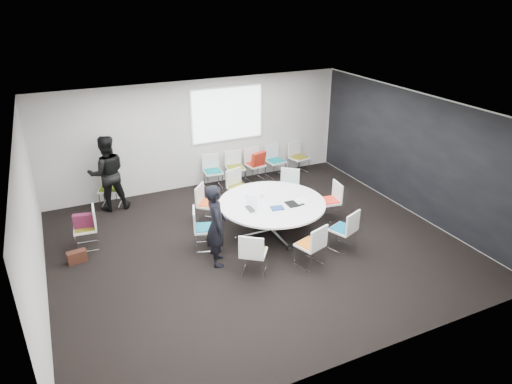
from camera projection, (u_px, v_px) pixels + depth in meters
name	position (u px, v px, depth m)	size (l,w,h in m)	color
room_shell	(260.00, 182.00, 8.94)	(8.08, 7.08, 2.88)	black
conference_table	(272.00, 210.00, 9.73)	(2.27, 2.27, 0.73)	silver
projection_screen	(227.00, 114.00, 11.88)	(1.90, 0.03, 1.35)	white
chair_ring_a	(329.00, 208.00, 10.42)	(0.50, 0.51, 0.88)	silver
chair_ring_b	(288.00, 194.00, 11.11)	(0.64, 0.64, 0.88)	silver
chair_ring_c	(239.00, 194.00, 11.11)	(0.57, 0.56, 0.88)	silver
chair_ring_d	(209.00, 211.00, 10.28)	(0.64, 0.64, 0.88)	silver
chair_ring_e	(205.00, 236.00, 9.27)	(0.56, 0.57, 0.88)	silver
chair_ring_f	(253.00, 261.00, 8.43)	(0.64, 0.63, 0.88)	silver
chair_ring_g	(310.00, 253.00, 8.68)	(0.58, 0.57, 0.88)	silver
chair_ring_h	(343.00, 237.00, 9.23)	(0.60, 0.59, 0.88)	silver
chair_back_a	(213.00, 178.00, 12.06)	(0.49, 0.48, 0.88)	silver
chair_back_b	(235.00, 174.00, 12.31)	(0.50, 0.48, 0.88)	silver
chair_back_c	(255.00, 170.00, 12.54)	(0.50, 0.49, 0.88)	silver
chair_back_d	(275.00, 167.00, 12.78)	(0.52, 0.51, 0.88)	silver
chair_back_e	(298.00, 163.00, 13.04)	(0.54, 0.54, 0.88)	silver
chair_spare_left	(87.00, 235.00, 9.28)	(0.48, 0.50, 0.88)	silver
chair_person_back	(110.00, 195.00, 11.05)	(0.59, 0.58, 0.88)	silver
person_main	(216.00, 225.00, 8.54)	(0.60, 0.39, 1.64)	black
person_back	(107.00, 173.00, 10.65)	(0.89, 0.69, 1.82)	black
laptop	(252.00, 209.00, 9.35)	(0.31, 0.20, 0.02)	#333338
laptop_lid	(252.00, 200.00, 9.43)	(0.30, 0.02, 0.22)	silver
notebook_black	(292.00, 204.00, 9.55)	(0.22, 0.30, 0.02)	black
tablet_folio	(277.00, 208.00, 9.37)	(0.26, 0.20, 0.03)	navy
papers_right	(282.00, 192.00, 10.11)	(0.30, 0.21, 0.00)	silver
papers_front	(301.00, 200.00, 9.76)	(0.30, 0.21, 0.00)	white
cup	(262.00, 195.00, 9.85)	(0.08, 0.08, 0.09)	white
phone	(302.00, 205.00, 9.53)	(0.14, 0.07, 0.01)	black
maroon_bag	(84.00, 221.00, 9.13)	(0.40, 0.14, 0.28)	#591730
brown_bag	(77.00, 257.00, 8.84)	(0.36, 0.16, 0.24)	#3C1C13
red_jacket	(259.00, 158.00, 12.18)	(0.44, 0.10, 0.35)	#A72314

